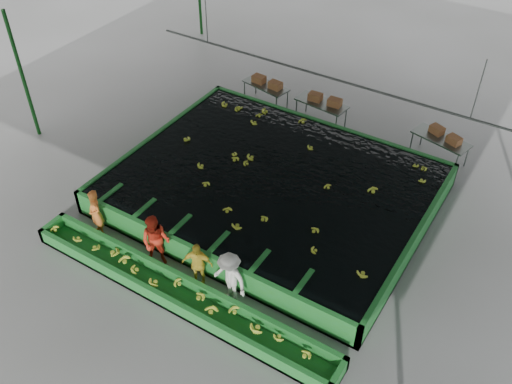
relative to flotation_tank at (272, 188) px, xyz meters
The scene contains 21 objects.
ground 1.57m from the flotation_tank, 90.00° to the right, with size 80.00×80.00×0.00m, color gray.
shed_roof 4.79m from the flotation_tank, 90.00° to the right, with size 20.00×22.00×0.04m, color gray.
shed_posts 2.54m from the flotation_tank, 90.00° to the right, with size 20.00×22.00×5.00m, color #114916, non-canonical shape.
flotation_tank is the anchor object (origin of this frame).
tank_water 0.40m from the flotation_tank, 90.00° to the right, with size 9.70×7.70×0.00m, color black.
sorting_trough 5.10m from the flotation_tank, 90.00° to the right, with size 10.00×1.00×0.50m, color #21782C, non-canonical shape.
cableway_rail 4.33m from the flotation_tank, 90.00° to the left, with size 0.08×0.08×14.00m, color #59605B.
rail_hanger_left 7.06m from the flotation_tank, 145.01° to the left, with size 0.04×0.04×2.00m, color #59605B.
rail_hanger_right 7.06m from the flotation_tank, 34.99° to the left, with size 0.04×0.04×2.00m, color #59605B.
worker_a 5.72m from the flotation_tank, 131.14° to the right, with size 0.60×0.40×1.65m, color orange.
worker_b 4.53m from the flotation_tank, 107.54° to the right, with size 0.86×0.67×1.77m, color red.
worker_c 4.31m from the flotation_tank, 88.31° to the right, with size 0.89×0.37×1.52m, color yellow.
worker_d 4.49m from the flotation_tank, 74.07° to the right, with size 1.11×0.64×1.71m, color white.
packing_table_left 6.10m from the flotation_tank, 123.35° to the left, with size 1.98×0.79×0.90m, color #59605B, non-canonical shape.
packing_table_mid 5.08m from the flotation_tank, 98.53° to the left, with size 2.07×0.83×0.94m, color #59605B, non-canonical shape.
packing_table_right 6.50m from the flotation_tank, 52.13° to the left, with size 2.07×0.83×0.94m, color #59605B, non-canonical shape.
box_stack_left 6.09m from the flotation_tank, 122.90° to the left, with size 1.36×0.38×0.29m, color brown, non-canonical shape.
box_stack_mid 5.13m from the flotation_tank, 97.25° to the left, with size 1.34×0.37×0.29m, color brown, non-canonical shape.
box_stack_right 6.63m from the flotation_tank, 51.82° to the left, with size 1.28×0.35×0.28m, color brown, non-canonical shape.
floating_bananas 0.89m from the flotation_tank, 90.00° to the left, with size 8.33×5.68×0.11m, color #B8CA31, non-canonical shape.
trough_bananas 5.10m from the flotation_tank, 90.00° to the right, with size 8.91×0.59×0.12m, color #B8CA31, non-canonical shape.
Camera 1 is at (7.33, -11.16, 12.61)m, focal length 40.00 mm.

